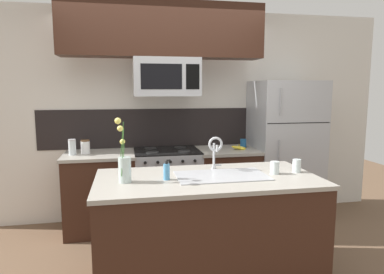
# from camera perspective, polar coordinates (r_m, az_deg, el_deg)

# --- Properties ---
(ground_plane) EXTENTS (10.00, 10.00, 0.00)m
(ground_plane) POSITION_cam_1_polar(r_m,az_deg,el_deg) (3.49, -2.21, -19.92)
(ground_plane) COLOR brown
(rear_partition) EXTENTS (5.20, 0.10, 2.60)m
(rear_partition) POSITION_cam_1_polar(r_m,az_deg,el_deg) (4.41, -0.97, 3.64)
(rear_partition) COLOR silver
(rear_partition) RESTS_ON ground
(splash_band) EXTENTS (3.03, 0.01, 0.48)m
(splash_band) POSITION_cam_1_polar(r_m,az_deg,el_deg) (4.33, -4.75, 1.53)
(splash_band) COLOR black
(splash_band) RESTS_ON rear_partition
(back_counter_left) EXTENTS (0.81, 0.65, 0.91)m
(back_counter_left) POSITION_cam_1_polar(r_m,az_deg,el_deg) (4.14, -14.91, -8.84)
(back_counter_left) COLOR #381E14
(back_counter_left) RESTS_ON ground
(back_counter_right) EXTENTS (0.74, 0.65, 0.91)m
(back_counter_right) POSITION_cam_1_polar(r_m,az_deg,el_deg) (4.30, 5.73, -7.97)
(back_counter_right) COLOR #381E14
(back_counter_right) RESTS_ON ground
(stove_range) EXTENTS (0.76, 0.64, 0.93)m
(stove_range) POSITION_cam_1_polar(r_m,az_deg,el_deg) (4.15, -4.15, -8.45)
(stove_range) COLOR #A8AAAF
(stove_range) RESTS_ON ground
(microwave) EXTENTS (0.74, 0.40, 0.43)m
(microwave) POSITION_cam_1_polar(r_m,az_deg,el_deg) (3.96, -4.31, 9.91)
(microwave) COLOR #A8AAAF
(upper_cabinet_band) EXTENTS (2.25, 0.34, 0.60)m
(upper_cabinet_band) POSITION_cam_1_polar(r_m,az_deg,el_deg) (3.98, -4.84, 17.33)
(upper_cabinet_band) COLOR #381E14
(refrigerator) EXTENTS (0.81, 0.74, 1.73)m
(refrigerator) POSITION_cam_1_polar(r_m,az_deg,el_deg) (4.49, 15.04, -2.12)
(refrigerator) COLOR #A8AAAF
(refrigerator) RESTS_ON ground
(storage_jar_tall) EXTENTS (0.08, 0.08, 0.18)m
(storage_jar_tall) POSITION_cam_1_polar(r_m,az_deg,el_deg) (4.01, -19.34, -1.60)
(storage_jar_tall) COLOR silver
(storage_jar_tall) RESTS_ON back_counter_left
(storage_jar_medium) EXTENTS (0.10, 0.10, 0.16)m
(storage_jar_medium) POSITION_cam_1_polar(r_m,az_deg,el_deg) (4.05, -17.34, -1.57)
(storage_jar_medium) COLOR silver
(storage_jar_medium) RESTS_ON back_counter_left
(banana_bunch) EXTENTS (0.19, 0.12, 0.08)m
(banana_bunch) POSITION_cam_1_polar(r_m,az_deg,el_deg) (4.17, 7.87, -1.78)
(banana_bunch) COLOR yellow
(banana_bunch) RESTS_ON back_counter_right
(coffee_tin) EXTENTS (0.08, 0.08, 0.11)m
(coffee_tin) POSITION_cam_1_polar(r_m,az_deg,el_deg) (4.30, 8.54, -1.06)
(coffee_tin) COLOR #1E5184
(coffee_tin) RESTS_ON back_counter_right
(island_counter) EXTENTS (1.84, 0.92, 0.91)m
(island_counter) POSITION_cam_1_polar(r_m,az_deg,el_deg) (3.02, 2.54, -15.00)
(island_counter) COLOR #381E14
(island_counter) RESTS_ON ground
(kitchen_sink) EXTENTS (0.76, 0.44, 0.16)m
(kitchen_sink) POSITION_cam_1_polar(r_m,az_deg,el_deg) (2.92, 4.92, -7.80)
(kitchen_sink) COLOR #ADAFB5
(kitchen_sink) RESTS_ON island_counter
(sink_faucet) EXTENTS (0.14, 0.14, 0.31)m
(sink_faucet) POSITION_cam_1_polar(r_m,az_deg,el_deg) (3.07, 3.89, -1.92)
(sink_faucet) COLOR #B7BABF
(sink_faucet) RESTS_ON island_counter
(dish_soap_bottle) EXTENTS (0.06, 0.05, 0.16)m
(dish_soap_bottle) POSITION_cam_1_polar(r_m,az_deg,el_deg) (2.77, -4.25, -5.74)
(dish_soap_bottle) COLOR #4C93C6
(dish_soap_bottle) RESTS_ON island_counter
(drinking_glass) EXTENTS (0.08, 0.08, 0.11)m
(drinking_glass) POSITION_cam_1_polar(r_m,az_deg,el_deg) (3.04, 13.62, -4.99)
(drinking_glass) COLOR silver
(drinking_glass) RESTS_ON island_counter
(spare_glass) EXTENTS (0.07, 0.07, 0.12)m
(spare_glass) POSITION_cam_1_polar(r_m,az_deg,el_deg) (3.15, 17.05, -4.61)
(spare_glass) COLOR silver
(spare_glass) RESTS_ON island_counter
(flower_vase) EXTENTS (0.12, 0.15, 0.50)m
(flower_vase) POSITION_cam_1_polar(r_m,az_deg,el_deg) (2.73, -11.22, -4.90)
(flower_vase) COLOR silver
(flower_vase) RESTS_ON island_counter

